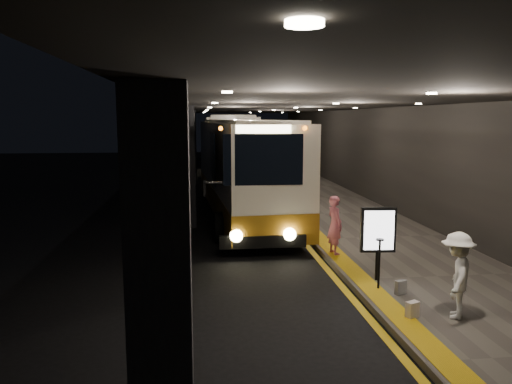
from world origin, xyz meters
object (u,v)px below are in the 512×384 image
bag_plain (412,310)px  coach_main (244,173)px  bag_polka (401,287)px  info_sign (378,231)px  coach_second (231,151)px  passenger_boarding (335,225)px  coach_third (222,141)px  stanchion_post (379,264)px  passenger_waiting_white (457,275)px

bag_plain → coach_main: bearing=102.2°
bag_polka → info_sign: info_sign is taller
coach_second → passenger_boarding: 17.44m
coach_main → info_sign: coach_main is taller
coach_third → bag_plain: (1.92, -36.52, -1.62)m
coach_third → passenger_boarding: coach_third is taller
passenger_boarding → bag_plain: bearing=170.7°
coach_second → stanchion_post: (2.01, -20.30, -1.21)m
passenger_waiting_white → info_sign: bearing=-132.6°
coach_second → passenger_waiting_white: coach_second is taller
passenger_waiting_white → info_sign: size_ratio=0.95×
info_sign → stanchion_post: info_sign is taller
info_sign → passenger_boarding: bearing=103.3°
coach_third → bag_plain: coach_third is taller
passenger_waiting_white → info_sign: (-0.72, 2.31, 0.35)m
coach_main → info_sign: 8.74m
coach_second → stanchion_post: coach_second is taller
coach_second → info_sign: coach_second is taller
passenger_boarding → coach_main: bearing=6.1°
info_sign → stanchion_post: 0.87m
coach_second → passenger_waiting_white: 22.23m
coach_second → stanchion_post: size_ratio=11.31×
coach_second → coach_third: 14.57m
coach_second → passenger_waiting_white: size_ratio=7.66×
bag_polka → coach_third: bearing=93.6°
stanchion_post → coach_third: bearing=93.0°
coach_second → bag_polka: (2.36, -20.71, -1.62)m
passenger_boarding → info_sign: info_sign is taller
bag_polka → bag_plain: 1.28m
coach_third → passenger_boarding: (1.65, -31.89, -0.95)m
bag_plain → info_sign: 2.46m
coach_second → passenger_waiting_white: (2.91, -22.02, -0.93)m
coach_second → bag_plain: coach_second is taller
bag_polka → passenger_waiting_white: bearing=-67.5°
coach_main → info_sign: bearing=-77.5°
info_sign → stanchion_post: size_ratio=1.55×
coach_second → bag_polka: 20.90m
passenger_waiting_white → coach_third: bearing=-145.7°
coach_third → info_sign: bearing=-86.8°
passenger_waiting_white → info_sign: 2.44m
stanchion_post → bag_polka: bearing=-49.3°
coach_main → passenger_waiting_white: size_ratio=7.32×
coach_second → passenger_boarding: bearing=-81.9°
passenger_waiting_white → stanchion_post: size_ratio=1.48×
passenger_boarding → info_sign: size_ratio=0.95×
coach_third → bag_polka: coach_third is taller
coach_main → stanchion_post: 9.31m
bag_plain → info_sign: (0.10, 2.24, 1.03)m
coach_main → passenger_boarding: bearing=-74.8°
bag_plain → passenger_boarding: bearing=93.3°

